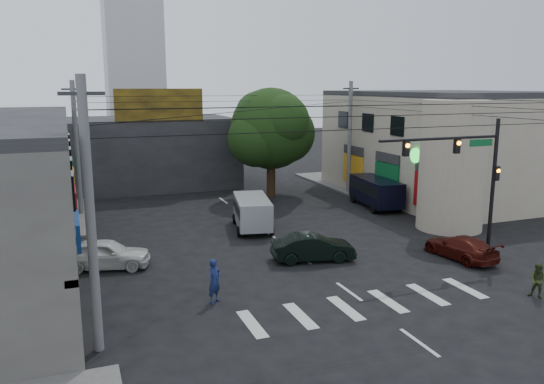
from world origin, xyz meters
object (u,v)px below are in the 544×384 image
utility_pole_near_left (90,219)px  traffic_officer (215,281)px  maroon_sedan (460,247)px  silver_minivan (252,214)px  utility_pole_far_right (350,138)px  street_tree (271,129)px  dark_sedan (313,247)px  navy_van (376,193)px  utility_pole_far_left (77,149)px  pedestrian_olive (538,281)px  traffic_gantry (469,166)px  white_compact (105,254)px

utility_pole_near_left → traffic_officer: 6.49m
maroon_sedan → silver_minivan: 12.42m
utility_pole_far_right → street_tree: bearing=171.3°
dark_sedan → navy_van: size_ratio=0.80×
utility_pole_far_left → utility_pole_near_left: bearing=-90.0°
maroon_sedan → traffic_officer: bearing=-2.0°
utility_pole_near_left → utility_pole_far_left: same height
street_tree → pedestrian_olive: (3.11, -23.45, -4.72)m
utility_pole_far_left → pedestrian_olive: utility_pole_far_left is taller
utility_pole_near_left → maroon_sedan: utility_pole_near_left is taller
navy_van → traffic_officer: bearing=136.3°
street_tree → navy_van: bearing=-46.6°
traffic_gantry → dark_sedan: bearing=162.4°
traffic_gantry → utility_pole_near_left: utility_pole_near_left is taller
dark_sedan → traffic_officer: bearing=130.6°
traffic_officer → white_compact: bearing=87.4°
silver_minivan → maroon_sedan: bearing=-126.4°
dark_sedan → street_tree: bearing=-1.6°
traffic_gantry → dark_sedan: 8.88m
street_tree → dark_sedan: bearing=-103.2°
traffic_gantry → utility_pole_far_left: utility_pole_far_left is taller
dark_sedan → pedestrian_olive: (6.78, -7.83, 0.05)m
maroon_sedan → utility_pole_near_left: bearing=4.8°
navy_van → traffic_officer: 20.20m
utility_pole_far_left → white_compact: 12.63m
traffic_gantry → utility_pole_far_left: 25.00m
utility_pole_far_right → navy_van: (-0.61, -5.23, -3.53)m
street_tree → traffic_gantry: bearing=-78.0°
silver_minivan → street_tree: bearing=-15.7°
utility_pole_far_left → street_tree: bearing=3.9°
street_tree → utility_pole_near_left: bearing=-124.0°
utility_pole_far_left → silver_minivan: 13.08m
white_compact → traffic_officer: (3.94, -6.00, 0.20)m
dark_sedan → maroon_sedan: (7.29, -2.44, -0.09)m
utility_pole_far_right → silver_minivan: bearing=-145.0°
dark_sedan → silver_minivan: silver_minivan is taller
maroon_sedan → pedestrian_olive: pedestrian_olive is taller
traffic_gantry → maroon_sedan: bearing=-164.8°
utility_pole_near_left → navy_van: bearing=36.8°
dark_sedan → white_compact: 10.37m
street_tree → utility_pole_far_right: size_ratio=0.95×
white_compact → silver_minivan: (9.09, 4.23, 0.27)m
street_tree → dark_sedan: 16.74m
utility_pole_near_left → traffic_officer: utility_pole_near_left is taller
street_tree → white_compact: bearing=-136.5°
utility_pole_near_left → utility_pole_far_left: 20.50m
utility_pole_far_right → pedestrian_olive: 23.03m
utility_pole_far_right → utility_pole_near_left: bearing=-135.7°
traffic_gantry → pedestrian_olive: traffic_gantry is taller
street_tree → silver_minivan: (-4.61, -8.77, -4.47)m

